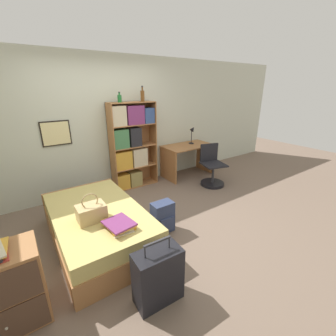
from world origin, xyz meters
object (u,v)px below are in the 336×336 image
at_px(bed, 98,225).
at_px(book_stack_on_bed, 120,224).
at_px(desk_chair, 212,172).
at_px(backpack, 163,217).
at_px(dresser, 1,292).
at_px(handbag, 91,212).
at_px(desk_lamp, 193,132).
at_px(bottle_green, 120,98).
at_px(suitcase, 158,276).
at_px(bottle_brown, 142,96).
at_px(bookcase, 130,145).
at_px(desk, 188,155).

xyz_separation_m(bed, book_stack_on_bed, (0.10, -0.57, 0.29)).
distance_m(desk_chair, backpack, 1.98).
bearing_deg(dresser, bed, 34.34).
bearing_deg(desk_chair, handbag, -165.56).
relative_size(bed, book_stack_on_bed, 4.68).
bearing_deg(desk_lamp, handbag, -152.12).
bearing_deg(bottle_green, suitcase, -107.80).
bearing_deg(bottle_green, desk_chair, -28.83).
bearing_deg(dresser, suitcase, -23.75).
relative_size(bed, bottle_brown, 6.43).
bearing_deg(bottle_brown, bookcase, 172.74).
relative_size(book_stack_on_bed, desk_chair, 0.46).
bearing_deg(dresser, handbag, 27.58).
distance_m(suitcase, bottle_green, 3.16).
bearing_deg(dresser, desk_lamp, 27.81).
xyz_separation_m(bed, desk_lamp, (2.75, 1.29, 0.78)).
height_order(bookcase, backpack, bookcase).
bearing_deg(bottle_green, dresser, -134.81).
bearing_deg(bed, bottle_brown, 41.94).
xyz_separation_m(bookcase, bottle_brown, (0.30, -0.04, 0.94)).
height_order(suitcase, backpack, suitcase).
xyz_separation_m(suitcase, bottle_brown, (1.31, 2.60, 1.56)).
distance_m(handbag, bookcase, 2.09).
bearing_deg(bed, handbag, -117.09).
height_order(bed, desk_lamp, desk_lamp).
height_order(handbag, bookcase, bookcase).
distance_m(bookcase, backpack, 1.88).
distance_m(bottle_green, desk_lamp, 1.90).
height_order(bed, bottle_green, bottle_green).
relative_size(suitcase, bottle_green, 3.79).
relative_size(book_stack_on_bed, bookcase, 0.23).
bearing_deg(desk_lamp, bottle_brown, 177.93).
xyz_separation_m(handbag, dresser, (-0.94, -0.49, -0.22)).
height_order(book_stack_on_bed, bottle_green, bottle_green).
distance_m(bed, bookcase, 1.93).
xyz_separation_m(suitcase, bottle_green, (0.85, 2.63, 1.52)).
distance_m(book_stack_on_bed, bottle_green, 2.51).
height_order(desk_chair, backpack, desk_chair).
relative_size(handbag, backpack, 0.77).
height_order(bookcase, bottle_brown, bottle_brown).
xyz_separation_m(bookcase, desk_chair, (1.46, -0.89, -0.64)).
height_order(suitcase, bottle_green, bottle_green).
bearing_deg(bookcase, desk_lamp, -3.07).
relative_size(suitcase, dresser, 0.94).
distance_m(handbag, bottle_green, 2.32).
bearing_deg(bookcase, dresser, -136.94).
distance_m(bookcase, bottle_brown, 0.99).
distance_m(bottle_green, bottle_brown, 0.46).
bearing_deg(book_stack_on_bed, desk, 35.78).
relative_size(bed, desk, 1.59).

